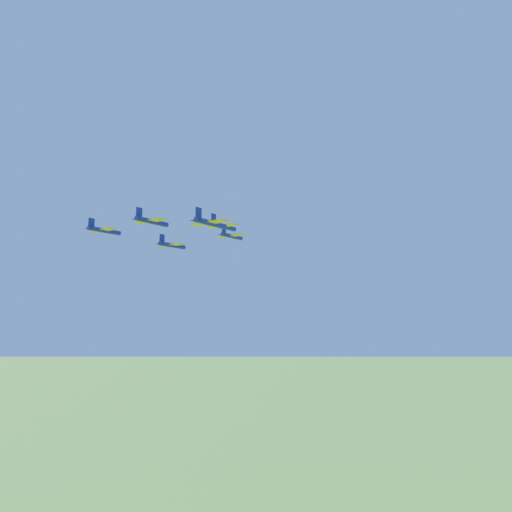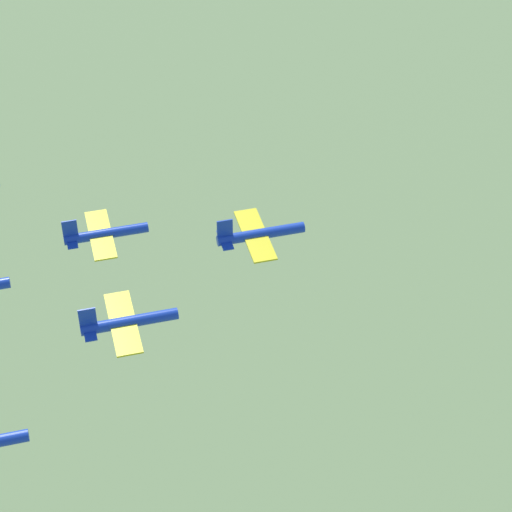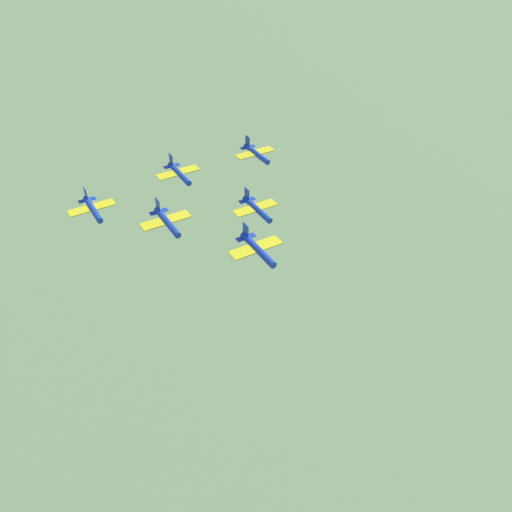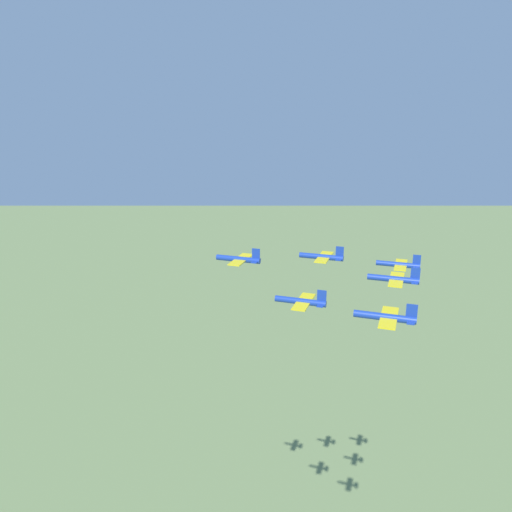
% 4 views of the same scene
% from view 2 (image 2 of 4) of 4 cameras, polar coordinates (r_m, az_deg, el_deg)
% --- Properties ---
extents(jet_0, '(9.97, 10.46, 3.49)m').
position_cam_2_polar(jet_0, '(115.57, 0.08, 1.25)').
color(jet_0, '#19389E').
extents(jet_1, '(9.97, 10.46, 3.49)m').
position_cam_2_polar(jet_1, '(123.93, -8.75, 1.26)').
color(jet_1, '#19389E').
extents(jet_2, '(9.97, 10.46, 3.49)m').
position_cam_2_polar(jet_2, '(106.40, -7.46, -3.77)').
color(jet_2, '#19389E').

